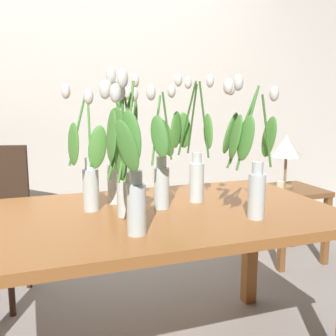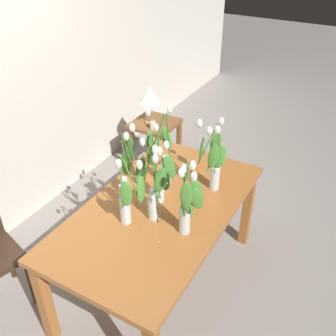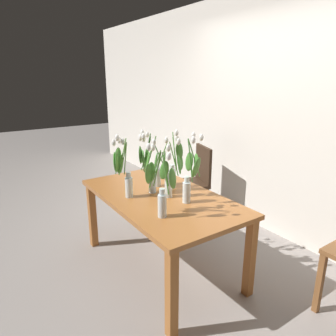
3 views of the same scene
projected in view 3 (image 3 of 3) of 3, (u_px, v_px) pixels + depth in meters
name	position (u px, v px, depth m)	size (l,w,h in m)	color
ground_plane	(161.00, 266.00, 3.00)	(18.00, 18.00, 0.00)	gray
room_wall_rear	(274.00, 116.00, 3.42)	(9.00, 0.10, 2.70)	silver
dining_table	(161.00, 205.00, 2.82)	(1.60, 0.90, 0.74)	#A3602D
tulip_vase_0	(161.00, 187.00, 2.33)	(0.25, 0.23, 0.56)	silver
tulip_vase_1	(154.00, 169.00, 2.97)	(0.17, 0.19, 0.53)	silver
tulip_vase_2	(150.00, 168.00, 2.79)	(0.19, 0.27, 0.58)	silver
tulip_vase_3	(168.00, 178.00, 2.70)	(0.19, 0.27, 0.54)	silver
tulip_vase_4	(190.00, 177.00, 2.59)	(0.21, 0.19, 0.59)	silver
tulip_vase_5	(174.00, 170.00, 2.90)	(0.15, 0.12, 0.58)	silver
tulip_vase_6	(124.00, 172.00, 2.69)	(0.16, 0.17, 0.56)	silver
dining_chair	(196.00, 178.00, 3.93)	(0.49, 0.49, 0.93)	#382619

